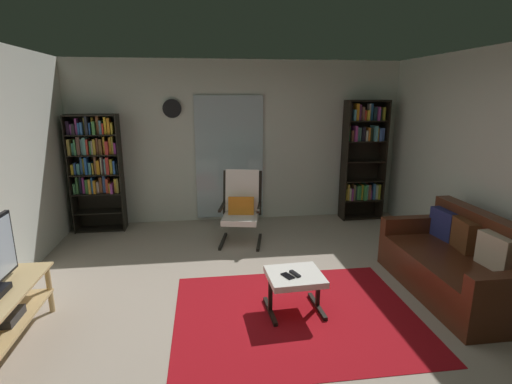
{
  "coord_description": "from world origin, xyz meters",
  "views": [
    {
      "loc": [
        -0.57,
        -3.45,
        2.07
      ],
      "look_at": [
        0.05,
        1.13,
        0.9
      ],
      "focal_mm": 27.2,
      "sensor_mm": 36.0,
      "label": 1
    }
  ],
  "objects_px": {
    "wall_clock": "(172,109)",
    "lounge_armchair": "(241,205)",
    "tv_remote": "(295,274)",
    "leather_sofa": "(460,265)",
    "bookshelf_near_tv": "(96,163)",
    "cell_phone": "(288,276)",
    "ottoman": "(295,280)",
    "bookshelf_near_sofa": "(363,155)"
  },
  "relations": [
    {
      "from": "wall_clock",
      "to": "lounge_armchair",
      "type": "bearing_deg",
      "value": -45.42
    },
    {
      "from": "lounge_armchair",
      "to": "tv_remote",
      "type": "distance_m",
      "value": 2.0
    },
    {
      "from": "leather_sofa",
      "to": "lounge_armchair",
      "type": "height_order",
      "value": "lounge_armchair"
    },
    {
      "from": "leather_sofa",
      "to": "tv_remote",
      "type": "height_order",
      "value": "leather_sofa"
    },
    {
      "from": "bookshelf_near_tv",
      "to": "lounge_armchair",
      "type": "relative_size",
      "value": 1.74
    },
    {
      "from": "tv_remote",
      "to": "cell_phone",
      "type": "height_order",
      "value": "tv_remote"
    },
    {
      "from": "ottoman",
      "to": "cell_phone",
      "type": "distance_m",
      "value": 0.12
    },
    {
      "from": "lounge_armchair",
      "to": "cell_phone",
      "type": "xyz_separation_m",
      "value": [
        0.24,
        -2.0,
        -0.13
      ]
    },
    {
      "from": "cell_phone",
      "to": "bookshelf_near_sofa",
      "type": "bearing_deg",
      "value": 31.35
    },
    {
      "from": "leather_sofa",
      "to": "tv_remote",
      "type": "distance_m",
      "value": 1.84
    },
    {
      "from": "bookshelf_near_tv",
      "to": "tv_remote",
      "type": "height_order",
      "value": "bookshelf_near_tv"
    },
    {
      "from": "lounge_armchair",
      "to": "tv_remote",
      "type": "xyz_separation_m",
      "value": [
        0.32,
        -1.97,
        -0.13
      ]
    },
    {
      "from": "bookshelf_near_sofa",
      "to": "lounge_armchair",
      "type": "relative_size",
      "value": 1.93
    },
    {
      "from": "lounge_armchair",
      "to": "bookshelf_near_sofa",
      "type": "bearing_deg",
      "value": 21.05
    },
    {
      "from": "bookshelf_near_tv",
      "to": "tv_remote",
      "type": "xyz_separation_m",
      "value": [
        2.45,
        -2.74,
        -0.65
      ]
    },
    {
      "from": "lounge_armchair",
      "to": "tv_remote",
      "type": "bearing_deg",
      "value": -80.75
    },
    {
      "from": "lounge_armchair",
      "to": "ottoman",
      "type": "bearing_deg",
      "value": -80.55
    },
    {
      "from": "bookshelf_near_tv",
      "to": "lounge_armchair",
      "type": "bearing_deg",
      "value": -19.84
    },
    {
      "from": "leather_sofa",
      "to": "lounge_armchair",
      "type": "bearing_deg",
      "value": 139.9
    },
    {
      "from": "leather_sofa",
      "to": "tv_remote",
      "type": "bearing_deg",
      "value": -175.04
    },
    {
      "from": "bookshelf_near_tv",
      "to": "cell_phone",
      "type": "distance_m",
      "value": 3.7
    },
    {
      "from": "bookshelf_near_sofa",
      "to": "cell_phone",
      "type": "distance_m",
      "value": 3.45
    },
    {
      "from": "wall_clock",
      "to": "tv_remote",
      "type": "bearing_deg",
      "value": -66.36
    },
    {
      "from": "lounge_armchair",
      "to": "wall_clock",
      "type": "distance_m",
      "value": 1.91
    },
    {
      "from": "bookshelf_near_tv",
      "to": "tv_remote",
      "type": "relative_size",
      "value": 12.38
    },
    {
      "from": "lounge_armchair",
      "to": "tv_remote",
      "type": "height_order",
      "value": "lounge_armchair"
    },
    {
      "from": "bookshelf_near_sofa",
      "to": "lounge_armchair",
      "type": "bearing_deg",
      "value": -158.95
    },
    {
      "from": "leather_sofa",
      "to": "cell_phone",
      "type": "distance_m",
      "value": 1.92
    },
    {
      "from": "leather_sofa",
      "to": "wall_clock",
      "type": "bearing_deg",
      "value": 138.14
    },
    {
      "from": "bookshelf_near_sofa",
      "to": "wall_clock",
      "type": "height_order",
      "value": "wall_clock"
    },
    {
      "from": "ottoman",
      "to": "cell_phone",
      "type": "bearing_deg",
      "value": -149.86
    },
    {
      "from": "cell_phone",
      "to": "tv_remote",
      "type": "bearing_deg",
      "value": -5.24
    },
    {
      "from": "bookshelf_near_tv",
      "to": "leather_sofa",
      "type": "distance_m",
      "value": 5.06
    },
    {
      "from": "bookshelf_near_sofa",
      "to": "leather_sofa",
      "type": "distance_m",
      "value": 2.74
    },
    {
      "from": "cell_phone",
      "to": "wall_clock",
      "type": "bearing_deg",
      "value": 87.22
    },
    {
      "from": "bookshelf_near_tv",
      "to": "bookshelf_near_sofa",
      "type": "height_order",
      "value": "bookshelf_near_sofa"
    },
    {
      "from": "bookshelf_near_sofa",
      "to": "leather_sofa",
      "type": "bearing_deg",
      "value": -89.29
    },
    {
      "from": "leather_sofa",
      "to": "cell_phone",
      "type": "bearing_deg",
      "value": -174.41
    },
    {
      "from": "bookshelf_near_sofa",
      "to": "ottoman",
      "type": "relative_size",
      "value": 3.63
    },
    {
      "from": "tv_remote",
      "to": "cell_phone",
      "type": "xyz_separation_m",
      "value": [
        -0.08,
        -0.03,
        -0.0
      ]
    },
    {
      "from": "leather_sofa",
      "to": "tv_remote",
      "type": "xyz_separation_m",
      "value": [
        -1.83,
        -0.16,
        0.1
      ]
    },
    {
      "from": "bookshelf_near_sofa",
      "to": "wall_clock",
      "type": "bearing_deg",
      "value": 176.78
    }
  ]
}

